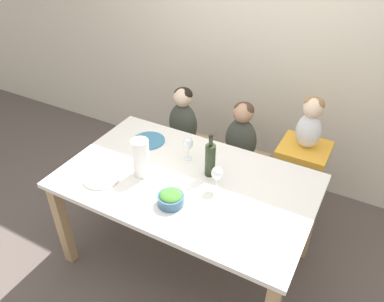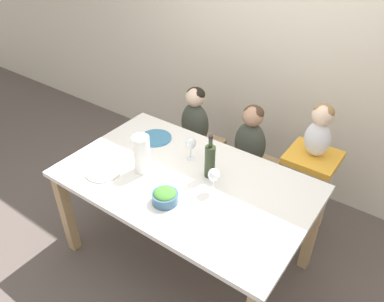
% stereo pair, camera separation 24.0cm
% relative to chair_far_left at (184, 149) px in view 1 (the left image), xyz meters
% --- Properties ---
extents(ground_plane, '(14.00, 14.00, 0.00)m').
position_rel_chair_far_left_xyz_m(ground_plane, '(0.47, -0.78, -0.38)').
color(ground_plane, '#564C47').
extents(wall_back, '(10.00, 0.06, 2.70)m').
position_rel_chair_far_left_xyz_m(wall_back, '(0.47, 0.55, 0.97)').
color(wall_back, beige).
rests_on(wall_back, ground_plane).
extents(dining_table, '(1.65, 1.01, 0.76)m').
position_rel_chair_far_left_xyz_m(dining_table, '(0.47, -0.78, 0.29)').
color(dining_table, white).
rests_on(dining_table, ground_plane).
extents(chair_far_left, '(0.43, 0.41, 0.45)m').
position_rel_chair_far_left_xyz_m(chair_far_left, '(0.00, 0.00, 0.00)').
color(chair_far_left, silver).
rests_on(chair_far_left, ground_plane).
extents(chair_far_center, '(0.43, 0.41, 0.45)m').
position_rel_chair_far_left_xyz_m(chair_far_center, '(0.54, 0.00, 0.00)').
color(chair_far_center, silver).
rests_on(chair_far_center, ground_plane).
extents(chair_right_highchair, '(0.36, 0.35, 0.75)m').
position_rel_chair_far_left_xyz_m(chair_right_highchair, '(1.05, 0.00, 0.21)').
color(chair_right_highchair, silver).
rests_on(chair_right_highchair, ground_plane).
extents(person_child_left, '(0.26, 0.18, 0.53)m').
position_rel_chair_far_left_xyz_m(person_child_left, '(-0.00, 0.00, 0.34)').
color(person_child_left, '#3D4238').
rests_on(person_child_left, chair_far_left).
extents(person_child_center, '(0.26, 0.18, 0.53)m').
position_rel_chair_far_left_xyz_m(person_child_center, '(0.54, 0.00, 0.34)').
color(person_child_center, '#3D4238').
rests_on(person_child_center, chair_far_center).
extents(person_baby_right, '(0.18, 0.15, 0.40)m').
position_rel_chair_far_left_xyz_m(person_baby_right, '(1.05, 0.00, 0.59)').
color(person_baby_right, silver).
rests_on(person_baby_right, chair_right_highchair).
extents(wine_bottle, '(0.07, 0.07, 0.32)m').
position_rel_chair_far_left_xyz_m(wine_bottle, '(0.58, -0.66, 0.51)').
color(wine_bottle, '#232D19').
rests_on(wine_bottle, dining_table).
extents(paper_towel_roll, '(0.11, 0.11, 0.27)m').
position_rel_chair_far_left_xyz_m(paper_towel_roll, '(0.19, -0.87, 0.52)').
color(paper_towel_roll, white).
rests_on(paper_towel_roll, dining_table).
extents(wine_glass_near, '(0.07, 0.07, 0.17)m').
position_rel_chair_far_left_xyz_m(wine_glass_near, '(0.69, -0.77, 0.51)').
color(wine_glass_near, white).
rests_on(wine_glass_near, dining_table).
extents(wine_glass_far, '(0.07, 0.07, 0.17)m').
position_rel_chair_far_left_xyz_m(wine_glass_far, '(0.37, -0.57, 0.51)').
color(wine_glass_far, white).
rests_on(wine_glass_far, dining_table).
extents(salad_bowl_large, '(0.16, 0.16, 0.09)m').
position_rel_chair_far_left_xyz_m(salad_bowl_large, '(0.51, -1.03, 0.43)').
color(salad_bowl_large, '#335675').
rests_on(salad_bowl_large, dining_table).
extents(dinner_plate_front_left, '(0.24, 0.24, 0.01)m').
position_rel_chair_far_left_xyz_m(dinner_plate_front_left, '(-0.02, -1.04, 0.39)').
color(dinner_plate_front_left, silver).
rests_on(dinner_plate_front_left, dining_table).
extents(dinner_plate_back_left, '(0.24, 0.24, 0.01)m').
position_rel_chair_far_left_xyz_m(dinner_plate_back_left, '(0.00, -0.52, 0.39)').
color(dinner_plate_back_left, teal).
rests_on(dinner_plate_back_left, dining_table).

